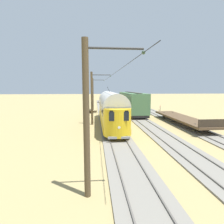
{
  "coord_description": "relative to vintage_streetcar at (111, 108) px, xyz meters",
  "views": [
    {
      "loc": [
        6.76,
        28.97,
        4.88
      ],
      "look_at": [
        4.59,
        6.03,
        1.79
      ],
      "focal_mm": 29.37,
      "sensor_mm": 36.0,
      "label": 1
    }
  ],
  "objects": [
    {
      "name": "overhead_wire_run",
      "position": [
        0.05,
        -1.11,
        4.08
      ],
      "size": [
        2.45,
        36.39,
        0.18
      ],
      "color": "black",
      "rests_on": "ground"
    },
    {
      "name": "flatcar_far_siding",
      "position": [
        -9.39,
        0.78,
        -1.4
      ],
      "size": [
        2.8,
        12.82,
        1.6
      ],
      "color": "brown",
      "rests_on": "ground"
    },
    {
      "name": "spare_tie_stack",
      "position": [
        2.91,
        -12.1,
        -1.99
      ],
      "size": [
        2.4,
        2.4,
        0.54
      ],
      "color": "#2D2316",
      "rests_on": "ground"
    },
    {
      "name": "switch_stand",
      "position": [
        -10.93,
        -11.71,
        -1.55
      ],
      "size": [
        0.5,
        0.3,
        1.24
      ],
      "color": "black",
      "rests_on": "ground"
    },
    {
      "name": "track_streetcar_siding",
      "position": [
        -9.39,
        -5.75,
        -2.2
      ],
      "size": [
        2.8,
        80.0,
        0.18
      ],
      "color": "slate",
      "rests_on": "ground"
    },
    {
      "name": "track_third_siding",
      "position": [
        0.0,
        -5.75,
        -2.2
      ],
      "size": [
        2.8,
        80.0,
        0.18
      ],
      "color": "slate",
      "rests_on": "ground"
    },
    {
      "name": "track_adjacent_siding",
      "position": [
        -4.69,
        -5.75,
        -2.2
      ],
      "size": [
        2.8,
        80.0,
        0.18
      ],
      "color": "slate",
      "rests_on": "ground"
    },
    {
      "name": "ground_plane",
      "position": [
        -4.69,
        -5.43,
        -2.26
      ],
      "size": [
        220.0,
        220.0,
        0.0
      ],
      "primitive_type": "plane",
      "color": "#9E8956"
    },
    {
      "name": "catenary_pole_mid_near",
      "position": [
        2.36,
        -0.45,
        1.34
      ],
      "size": [
        2.65,
        0.28,
        6.88
      ],
      "color": "#4C3D28",
      "rests_on": "ground"
    },
    {
      "name": "track_end_bumper",
      "position": [
        -4.69,
        -20.93,
        -1.86
      ],
      "size": [
        1.8,
        0.6,
        0.8
      ],
      "primitive_type": "cube",
      "color": "#B2A519",
      "rests_on": "ground"
    },
    {
      "name": "vintage_streetcar",
      "position": [
        0.0,
        0.0,
        0.0
      ],
      "size": [
        2.65,
        16.44,
        4.83
      ],
      "color": "gold",
      "rests_on": "ground"
    },
    {
      "name": "coach_adjacent",
      "position": [
        -4.7,
        -9.14,
        -0.09
      ],
      "size": [
        2.96,
        12.94,
        3.85
      ],
      "color": "#477047",
      "rests_on": "ground"
    },
    {
      "name": "catenary_pole_foreground",
      "position": [
        2.36,
        -16.64,
        1.34
      ],
      "size": [
        2.65,
        0.28,
        6.88
      ],
      "color": "#4C3D28",
      "rests_on": "ground"
    },
    {
      "name": "catenary_pole_mid_far",
      "position": [
        2.36,
        15.74,
        1.34
      ],
      "size": [
        2.65,
        0.28,
        6.88
      ],
      "color": "#4C3D28",
      "rests_on": "ground"
    }
  ]
}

